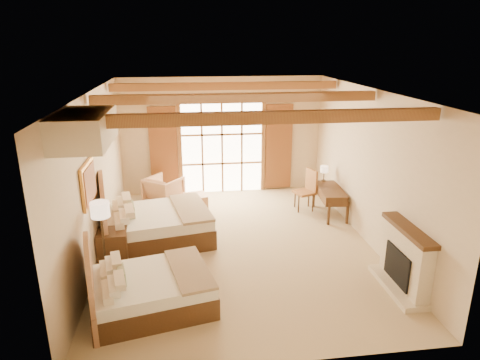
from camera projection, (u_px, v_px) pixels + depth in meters
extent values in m
plane|color=tan|center=(238.00, 245.00, 8.99)|extent=(7.00, 7.00, 0.00)
plane|color=beige|center=(222.00, 136.00, 11.79)|extent=(5.50, 0.00, 5.50)
plane|color=beige|center=(95.00, 179.00, 8.15)|extent=(0.00, 7.00, 7.00)
plane|color=beige|center=(370.00, 168.00, 8.84)|extent=(0.00, 7.00, 7.00)
plane|color=#AC6F39|center=(238.00, 91.00, 8.00)|extent=(7.00, 7.00, 0.00)
cube|color=white|center=(222.00, 149.00, 11.86)|extent=(2.20, 0.02, 2.50)
cube|color=brown|center=(164.00, 151.00, 11.63)|extent=(0.75, 0.06, 2.40)
cube|color=brown|center=(279.00, 147.00, 12.04)|extent=(0.75, 0.06, 2.40)
cube|color=beige|center=(406.00, 260.00, 7.27)|extent=(0.25, 1.30, 1.10)
cube|color=black|center=(401.00, 266.00, 7.29)|extent=(0.18, 0.80, 0.60)
cube|color=beige|center=(397.00, 286.00, 7.41)|extent=(0.45, 1.40, 0.10)
cube|color=#4C2E1C|center=(409.00, 230.00, 7.09)|extent=(0.30, 1.40, 0.08)
cube|color=#CA8933|center=(88.00, 183.00, 7.40)|extent=(0.05, 0.95, 0.75)
cube|color=#BE6E40|center=(90.00, 183.00, 7.40)|extent=(0.02, 0.82, 0.62)
cube|color=beige|center=(84.00, 129.00, 5.89)|extent=(0.70, 1.40, 0.45)
cube|color=#4C2E1C|center=(152.00, 297.00, 6.86)|extent=(2.13, 1.78, 0.36)
cube|color=white|center=(151.00, 282.00, 6.77)|extent=(2.09, 1.74, 0.20)
cube|color=#9A8A5F|center=(191.00, 273.00, 6.82)|extent=(0.86, 1.53, 0.05)
cube|color=#9AA47B|center=(121.00, 272.00, 6.65)|extent=(0.19, 0.40, 0.22)
cube|color=#4C2E1C|center=(157.00, 232.00, 9.14)|extent=(2.46, 2.04, 0.43)
cube|color=white|center=(156.00, 217.00, 9.04)|extent=(2.41, 2.00, 0.24)
cube|color=#9A8A5F|center=(192.00, 210.00, 9.09)|extent=(0.96, 1.78, 0.05)
cube|color=#9AA47B|center=(131.00, 208.00, 8.90)|extent=(0.21, 0.46, 0.26)
cube|color=#4C2E1C|center=(113.00, 247.00, 8.19)|extent=(0.58, 0.58, 0.67)
cylinder|color=#312416|center=(108.00, 280.00, 7.67)|extent=(0.21, 0.21, 0.03)
cylinder|color=#312416|center=(104.00, 247.00, 7.47)|extent=(0.04, 0.04, 1.29)
cylinder|color=beige|center=(100.00, 210.00, 7.25)|extent=(0.32, 0.32, 0.27)
imported|color=tan|center=(164.00, 191.00, 11.12)|extent=(1.15, 1.16, 0.76)
cube|color=tan|center=(195.00, 202.00, 10.85)|extent=(0.64, 0.64, 0.40)
cube|color=#4C2E1C|center=(331.00, 189.00, 10.39)|extent=(0.65, 1.31, 0.05)
cube|color=#4C2E1C|center=(330.00, 194.00, 10.43)|extent=(0.63, 1.27, 0.20)
cube|color=#A06334|center=(304.00, 193.00, 10.78)|extent=(0.57, 0.57, 0.06)
cube|color=#A06334|center=(313.00, 181.00, 10.71)|extent=(0.19, 0.45, 0.56)
cylinder|color=#312416|center=(324.00, 180.00, 10.95)|extent=(0.12, 0.12, 0.02)
cylinder|color=#312416|center=(324.00, 175.00, 10.90)|extent=(0.02, 0.02, 0.28)
cylinder|color=beige|center=(324.00, 169.00, 10.85)|extent=(0.20, 0.20, 0.16)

